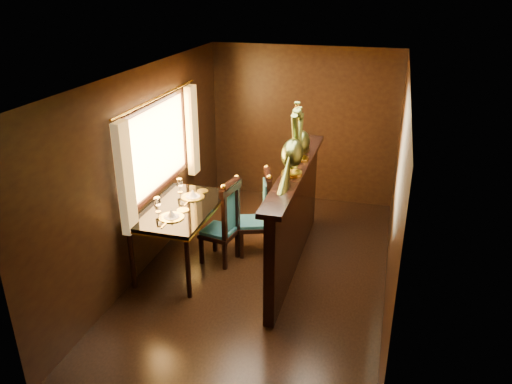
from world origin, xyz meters
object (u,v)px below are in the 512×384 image
peacock_right (301,132)px  peacock_left (293,141)px  chair_right (262,210)px  chair_left (226,220)px  dining_table (180,212)px

peacock_right → peacock_left: bearing=-90.0°
chair_right → peacock_left: size_ratio=1.46×
chair_left → chair_right: (0.36, 0.40, 0.00)m
peacock_right → chair_left: bearing=-154.3°
chair_left → chair_right: size_ratio=1.00×
dining_table → peacock_right: bearing=25.0°
peacock_left → dining_table: bearing=-175.6°
chair_left → peacock_left: peacock_left is taller
dining_table → peacock_left: peacock_left is taller
dining_table → peacock_left: bearing=4.8°
dining_table → chair_left: 0.59m
dining_table → chair_left: bearing=23.1°
chair_left → peacock_left: 1.43m
dining_table → peacock_right: peacock_right is taller
chair_left → peacock_left: (0.85, -0.12, 1.15)m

